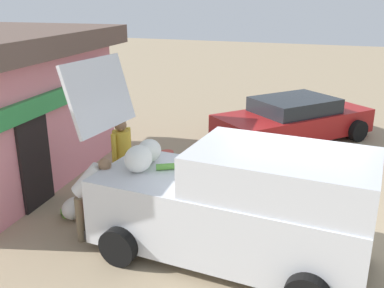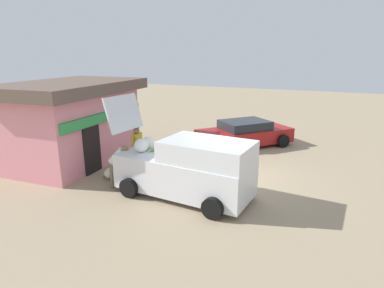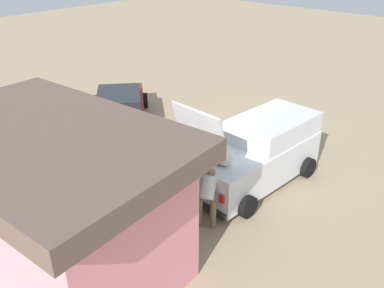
{
  "view_description": "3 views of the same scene",
  "coord_description": "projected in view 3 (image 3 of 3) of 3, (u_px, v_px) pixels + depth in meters",
  "views": [
    {
      "loc": [
        -8.1,
        -0.72,
        3.97
      ],
      "look_at": [
        0.31,
        2.24,
        0.91
      ],
      "focal_mm": 41.07,
      "sensor_mm": 36.0,
      "label": 1
    },
    {
      "loc": [
        -10.62,
        -3.24,
        4.31
      ],
      "look_at": [
        -0.06,
        1.44,
        1.05
      ],
      "focal_mm": 30.29,
      "sensor_mm": 36.0,
      "label": 2
    },
    {
      "loc": [
        -7.53,
        9.66,
        6.48
      ],
      "look_at": [
        -0.41,
        1.5,
        0.95
      ],
      "focal_mm": 38.23,
      "sensor_mm": 36.0,
      "label": 3
    }
  ],
  "objects": [
    {
      "name": "delivery_van",
      "position": [
        258.0,
        153.0,
        11.71
      ],
      "size": [
        2.34,
        4.65,
        2.99
      ],
      "color": "silver",
      "rests_on": "ground_plane"
    },
    {
      "name": "parked_sedan",
      "position": [
        120.0,
        108.0,
        15.6
      ],
      "size": [
        4.58,
        4.34,
        1.22
      ],
      "color": "maroon",
      "rests_on": "ground_plane"
    },
    {
      "name": "unloaded_banana_pile",
      "position": [
        177.0,
        221.0,
        10.1
      ],
      "size": [
        0.67,
        0.74,
        0.38
      ],
      "color": "silver",
      "rests_on": "ground_plane"
    },
    {
      "name": "paint_bucket",
      "position": [
        117.0,
        171.0,
        12.29
      ],
      "size": [
        0.32,
        0.32,
        0.34
      ],
      "primitive_type": "cylinder",
      "color": "#BF3F33",
      "rests_on": "ground_plane"
    },
    {
      "name": "storefront_bar",
      "position": [
        54.0,
        199.0,
        8.32
      ],
      "size": [
        6.05,
        4.09,
        3.23
      ],
      "color": "pink",
      "rests_on": "ground_plane"
    },
    {
      "name": "customer_bending",
      "position": [
        208.0,
        194.0,
        9.98
      ],
      "size": [
        0.65,
        0.71,
        1.4
      ],
      "color": "#726047",
      "rests_on": "ground_plane"
    },
    {
      "name": "vendor_standing",
      "position": [
        166.0,
        171.0,
        10.62
      ],
      "size": [
        0.56,
        0.39,
        1.77
      ],
      "color": "navy",
      "rests_on": "ground_plane"
    },
    {
      "name": "ground_plane",
      "position": [
        212.0,
        150.0,
        13.84
      ],
      "size": [
        60.0,
        60.0,
        0.0
      ],
      "primitive_type": "plane",
      "color": "#9E896B"
    }
  ]
}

